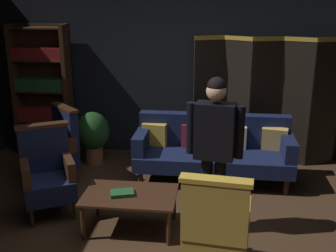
{
  "coord_description": "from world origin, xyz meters",
  "views": [
    {
      "loc": [
        0.56,
        -3.97,
        2.45
      ],
      "look_at": [
        0.0,
        0.8,
        0.95
      ],
      "focal_mm": 44.6,
      "sensor_mm": 36.0,
      "label": 1
    }
  ],
  "objects": [
    {
      "name": "book_green_cloth",
      "position": [
        -0.4,
        -0.02,
        0.44
      ],
      "size": [
        0.28,
        0.23,
        0.04
      ],
      "primitive_type": "cube",
      "rotation": [
        0.0,
        0.0,
        0.29
      ],
      "color": "#1E4C28",
      "rests_on": "coffee_table"
    },
    {
      "name": "ground_plane",
      "position": [
        0.0,
        0.0,
        0.0
      ],
      "size": [
        10.0,
        10.0,
        0.0
      ],
      "primitive_type": "plane",
      "color": "#3D2819"
    },
    {
      "name": "folding_screen",
      "position": [
        1.29,
        2.18,
        0.99
      ],
      "size": [
        2.14,
        0.28,
        1.9
      ],
      "color": "black",
      "rests_on": "ground_plane"
    },
    {
      "name": "armchair_wing_left",
      "position": [
        -1.57,
        1.11,
        0.49
      ],
      "size": [
        0.82,
        0.82,
        1.04
      ],
      "color": "#382114",
      "rests_on": "ground_plane"
    },
    {
      "name": "back_wall",
      "position": [
        0.0,
        2.45,
        1.4
      ],
      "size": [
        7.2,
        0.1,
        2.8
      ],
      "primitive_type": "cube",
      "color": "black",
      "rests_on": "ground_plane"
    },
    {
      "name": "potted_plant",
      "position": [
        -1.26,
        1.81,
        0.46
      ],
      "size": [
        0.51,
        0.51,
        0.8
      ],
      "color": "brown",
      "rests_on": "ground_plane"
    },
    {
      "name": "bookshelf",
      "position": [
        -2.15,
        2.19,
        1.06
      ],
      "size": [
        0.9,
        0.32,
        2.05
      ],
      "color": "#382114",
      "rests_on": "ground_plane"
    },
    {
      "name": "armchair_wing_right",
      "position": [
        -1.35,
        0.28,
        0.49
      ],
      "size": [
        0.78,
        0.78,
        1.04
      ],
      "color": "#382114",
      "rests_on": "ground_plane"
    },
    {
      "name": "velvet_couch",
      "position": [
        0.55,
        1.46,
        0.46
      ],
      "size": [
        2.12,
        0.78,
        0.88
      ],
      "color": "#382114",
      "rests_on": "ground_plane"
    },
    {
      "name": "armchair_gilt_accent",
      "position": [
        0.6,
        -0.69,
        0.49
      ],
      "size": [
        0.64,
        0.63,
        1.04
      ],
      "color": "gold",
      "rests_on": "ground_plane"
    },
    {
      "name": "coffee_table",
      "position": [
        -0.32,
        0.01,
        0.37
      ],
      "size": [
        1.0,
        0.64,
        0.42
      ],
      "color": "#382114",
      "rests_on": "ground_plane"
    },
    {
      "name": "standing_figure",
      "position": [
        0.56,
        0.05,
        1.03
      ],
      "size": [
        0.58,
        0.28,
        1.7
      ],
      "color": "black",
      "rests_on": "ground_plane"
    }
  ]
}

